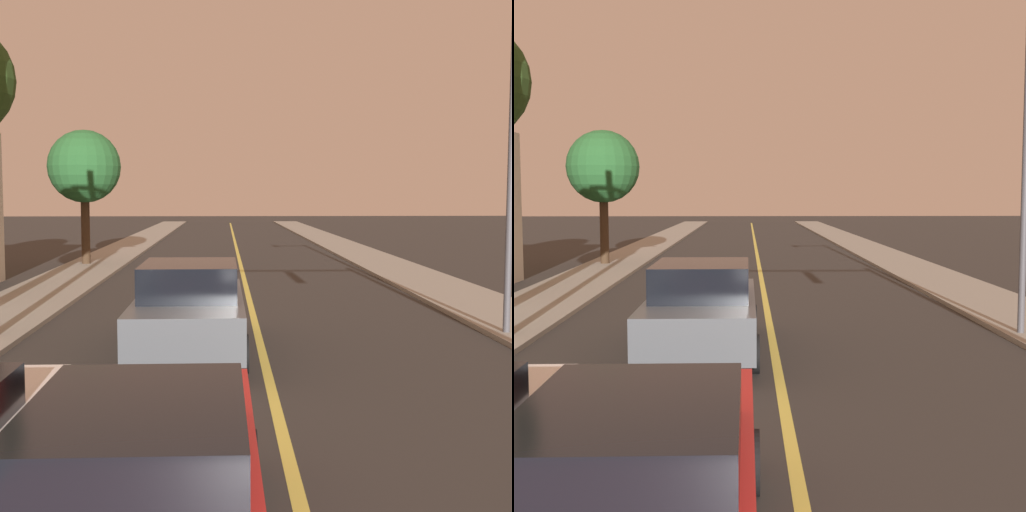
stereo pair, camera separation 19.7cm
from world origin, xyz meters
TOP-DOWN VIEW (x-y plane):
  - road_surface at (0.00, 36.00)m, footprint 9.52×80.00m
  - sidewalk_left at (-6.01, 36.00)m, footprint 2.50×80.00m
  - sidewalk_right at (6.01, 36.00)m, footprint 2.50×80.00m
  - car_near_lane_front at (-1.33, 3.30)m, footprint 1.88×4.96m
  - car_near_lane_second at (-1.33, 11.19)m, footprint 2.06×5.13m
  - streetlamp_right at (4.66, 12.36)m, footprint 2.00×0.36m
  - tree_left_far at (-6.40, 27.75)m, footprint 2.98×2.98m

SIDE VIEW (x-z plane):
  - road_surface at x=0.00m, z-range 0.00..0.01m
  - sidewalk_left at x=-6.01m, z-range 0.00..0.12m
  - sidewalk_right at x=6.01m, z-range 0.00..0.12m
  - car_near_lane_front at x=-1.33m, z-range 0.03..1.49m
  - car_near_lane_second at x=-1.33m, z-range 0.00..1.71m
  - tree_left_far at x=-6.40m, z-range 1.34..6.83m
  - streetlamp_right at x=4.66m, z-range 1.16..8.67m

